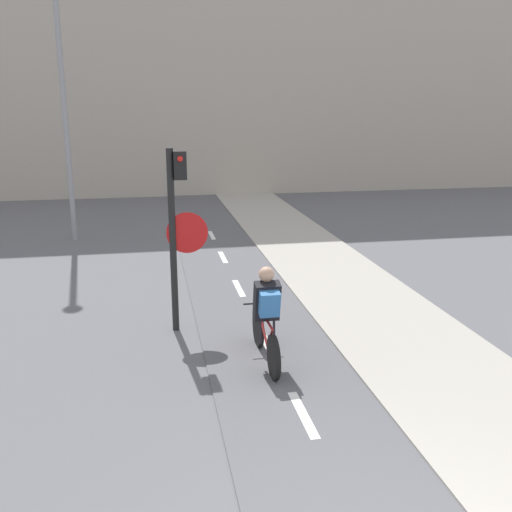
# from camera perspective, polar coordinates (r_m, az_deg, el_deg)

# --- Properties ---
(building_row_background) EXTENTS (60.00, 5.20, 12.03)m
(building_row_background) POSITION_cam_1_polar(r_m,az_deg,el_deg) (26.30, -7.33, 19.92)
(building_row_background) COLOR #B2A899
(building_row_background) RESTS_ON ground_plane
(traffic_light_pole) EXTENTS (0.67, 0.25, 3.00)m
(traffic_light_pole) POSITION_cam_1_polar(r_m,az_deg,el_deg) (9.19, -7.86, 3.58)
(traffic_light_pole) COLOR black
(traffic_light_pole) RESTS_ON ground_plane
(street_lamp_far) EXTENTS (0.36, 0.36, 7.89)m
(street_lamp_far) POSITION_cam_1_polar(r_m,az_deg,el_deg) (16.38, -18.97, 17.91)
(street_lamp_far) COLOR gray
(street_lamp_far) RESTS_ON ground_plane
(cyclist_near) EXTENTS (0.46, 1.74, 1.45)m
(cyclist_near) POSITION_cam_1_polar(r_m,az_deg,el_deg) (8.18, 1.05, -6.19)
(cyclist_near) COLOR black
(cyclist_near) RESTS_ON ground_plane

